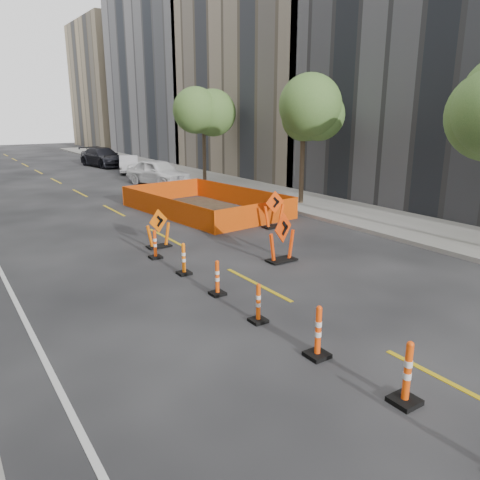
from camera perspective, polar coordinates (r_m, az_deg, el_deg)
ground_plane at (r=10.30m, az=15.40°, el=-11.84°), size 140.00×140.00×0.00m
sidewalk_right at (r=24.48m, az=8.47°, el=4.52°), size 4.00×90.00×0.15m
bld_right_c at (r=38.30m, az=5.99°, el=18.86°), size 12.00×16.00×14.00m
bld_right_d at (r=52.28m, az=-6.17°, el=21.20°), size 12.00×18.00×20.00m
bld_right_e at (r=68.92m, az=-13.53°, el=17.78°), size 12.00×14.00×16.00m
tree_r_b at (r=23.66m, az=7.78°, el=15.02°), size 2.80×2.80×5.95m
tree_r_c at (r=31.90m, az=-4.48°, el=15.17°), size 2.80×2.80×5.95m
channelizer_2 at (r=8.27m, az=19.74°, el=-14.99°), size 0.44×0.44×1.12m
channelizer_3 at (r=9.27m, az=9.51°, el=-10.96°), size 0.42×0.42×1.07m
channelizer_4 at (r=10.61m, az=2.25°, el=-7.67°), size 0.37×0.37×0.93m
channelizer_5 at (r=12.13m, az=-2.78°, el=-4.61°), size 0.37×0.37×0.94m
channelizer_6 at (r=13.73m, az=-6.88°, el=-2.28°), size 0.38×0.38×0.96m
channelizer_7 at (r=15.37m, az=-10.32°, el=-0.49°), size 0.38×0.38×0.96m
chevron_sign_left at (r=16.55m, az=-9.92°, el=1.41°), size 1.05×0.82×1.38m
chevron_sign_center at (r=14.78m, az=5.15°, el=0.34°), size 1.22×0.97×1.59m
chevron_sign_right at (r=19.17m, az=4.17°, el=3.75°), size 1.04×0.64×1.53m
safety_fence at (r=22.40m, az=-4.36°, el=4.71°), size 5.39×8.23×0.97m
parked_car_near at (r=31.10m, az=-9.96°, el=8.16°), size 3.16×5.24×1.67m
parked_car_mid at (r=37.98m, az=-13.40°, el=8.98°), size 2.66×4.25×1.32m
parked_car_far at (r=42.95m, az=-16.35°, el=9.68°), size 3.14×5.85×1.61m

